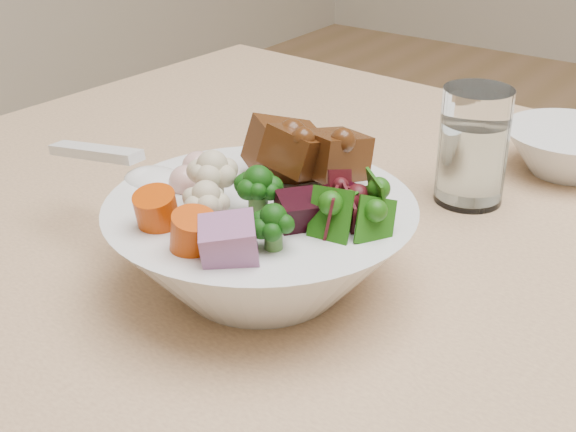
# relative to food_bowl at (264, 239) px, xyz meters

# --- Properties ---
(food_bowl) EXTENTS (0.24, 0.24, 0.13)m
(food_bowl) POSITION_rel_food_bowl_xyz_m (0.00, 0.00, 0.00)
(food_bowl) COLOR white
(food_bowl) RESTS_ON dining_table
(soup_spoon) EXTENTS (0.16, 0.05, 0.03)m
(soup_spoon) POSITION_rel_food_bowl_xyz_m (-0.12, -0.01, 0.03)
(soup_spoon) COLOR white
(soup_spoon) RESTS_ON food_bowl
(water_glass) EXTENTS (0.07, 0.07, 0.11)m
(water_glass) POSITION_rel_food_bowl_xyz_m (0.07, 0.24, 0.01)
(water_glass) COLOR white
(water_glass) RESTS_ON dining_table
(side_bowl) EXTENTS (0.14, 0.14, 0.05)m
(side_bowl) POSITION_rel_food_bowl_xyz_m (0.12, 0.36, -0.02)
(side_bowl) COLOR white
(side_bowl) RESTS_ON dining_table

